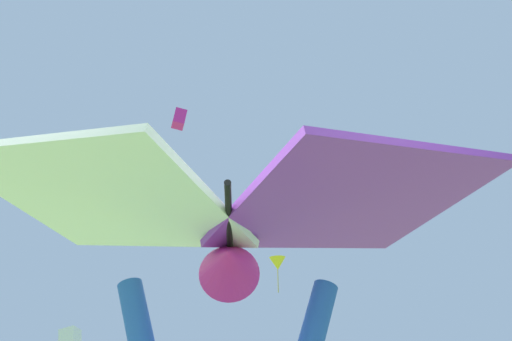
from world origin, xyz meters
name	(u,v)px	position (x,y,z in m)	size (l,w,h in m)	color
held_stunt_kite	(230,213)	(0.23, -0.39, 2.16)	(2.14, 1.21, 0.43)	black
distant_kite_yellow_low_right	(278,264)	(-0.04, 17.39, 10.03)	(0.92, 1.00, 1.56)	yellow
distant_kite_magenta_mid_right	(179,119)	(-5.92, 22.39, 21.99)	(1.01, 0.94, 1.20)	#DB2393
distant_kite_purple_low_left	(72,214)	(-6.52, 12.38, 9.70)	(0.60, 0.60, 0.17)	purple
distant_kite_yellow_mid_left	(475,174)	(9.41, 19.62, 15.39)	(0.75, 0.78, 1.05)	yellow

